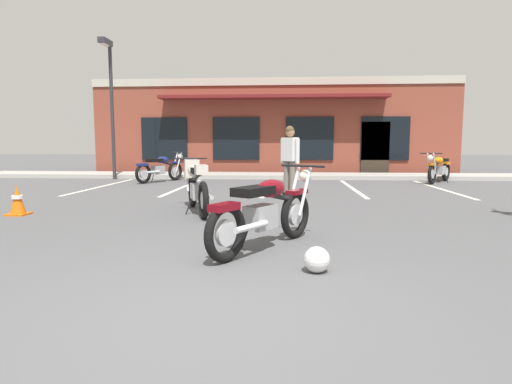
{
  "coord_description": "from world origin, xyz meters",
  "views": [
    {
      "loc": [
        0.58,
        -2.96,
        1.27
      ],
      "look_at": [
        0.13,
        3.24,
        0.55
      ],
      "focal_mm": 29.85,
      "sensor_mm": 36.0,
      "label": 1
    }
  ],
  "objects": [
    {
      "name": "painted_stall_lines",
      "position": [
        0.0,
        9.16,
        0.0
      ],
      "size": [
        9.81,
        4.8,
        0.01
      ],
      "color": "silver",
      "rests_on": "ground_plane"
    },
    {
      "name": "person_in_shorts_foreground",
      "position": [
        0.65,
        7.28,
        0.95
      ],
      "size": [
        0.49,
        0.5,
        1.68
      ],
      "color": "black",
      "rests_on": "ground_plane"
    },
    {
      "name": "motorcycle_foreground_classic",
      "position": [
        0.33,
        2.06,
        0.46
      ],
      "size": [
        1.35,
        1.86,
        0.98
      ],
      "color": "black",
      "rests_on": "ground_plane"
    },
    {
      "name": "traffic_cone",
      "position": [
        -4.17,
        4.15,
        0.26
      ],
      "size": [
        0.34,
        0.34,
        0.53
      ],
      "color": "orange",
      "rests_on": "ground_plane"
    },
    {
      "name": "motorcycle_red_sportbike",
      "position": [
        -1.09,
        4.75,
        0.53
      ],
      "size": [
        1.03,
        2.03,
        0.98
      ],
      "color": "black",
      "rests_on": "ground_plane"
    },
    {
      "name": "motorcycle_silver_naked",
      "position": [
        -3.56,
        10.69,
        0.46
      ],
      "size": [
        1.26,
        1.92,
        0.98
      ],
      "color": "black",
      "rests_on": "ground_plane"
    },
    {
      "name": "brick_storefront_building",
      "position": [
        0.0,
        16.82,
        1.92
      ],
      "size": [
        14.68,
        6.23,
        3.84
      ],
      "color": "brown",
      "rests_on": "ground_plane"
    },
    {
      "name": "parking_lot_lamp_post",
      "position": [
        -5.51,
        11.54,
        3.08
      ],
      "size": [
        0.24,
        0.76,
        4.72
      ],
      "color": "#2D2D33",
      "rests_on": "ground_plane"
    },
    {
      "name": "sidewalk_kerb",
      "position": [
        0.0,
        12.76,
        0.07
      ],
      "size": [
        22.0,
        1.8,
        0.14
      ],
      "primitive_type": "cube",
      "color": "#A8A59E",
      "rests_on": "ground_plane"
    },
    {
      "name": "ground_plane",
      "position": [
        0.0,
        4.1,
        0.0
      ],
      "size": [
        80.0,
        80.0,
        0.0
      ],
      "primitive_type": "plane",
      "color": "#515154"
    },
    {
      "name": "helmet_on_pavement",
      "position": [
        0.88,
        1.14,
        0.13
      ],
      "size": [
        0.26,
        0.26,
        0.26
      ],
      "color": "silver",
      "rests_on": "ground_plane"
    },
    {
      "name": "motorcycle_blue_standard",
      "position": [
        5.46,
        11.07,
        0.46
      ],
      "size": [
        1.45,
        1.81,
        0.98
      ],
      "color": "black",
      "rests_on": "ground_plane"
    }
  ]
}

